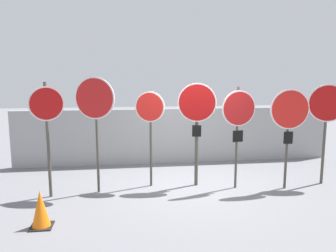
% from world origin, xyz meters
% --- Properties ---
extents(ground_plane, '(40.00, 40.00, 0.00)m').
position_xyz_m(ground_plane, '(0.00, 0.00, 0.00)').
color(ground_plane, slate).
extents(fence_back, '(9.23, 0.12, 1.59)m').
position_xyz_m(fence_back, '(0.00, 2.21, 0.80)').
color(fence_back, gray).
rests_on(fence_back, ground).
extents(stop_sign_0, '(0.67, 0.28, 2.41)m').
position_xyz_m(stop_sign_0, '(-3.07, -0.22, 1.74)').
color(stop_sign_0, '#474238').
rests_on(stop_sign_0, ground).
extents(stop_sign_1, '(0.84, 0.35, 2.51)m').
position_xyz_m(stop_sign_1, '(-2.12, -0.09, 1.92)').
color(stop_sign_1, '#474238').
rests_on(stop_sign_1, ground).
extents(stop_sign_2, '(0.65, 0.29, 2.19)m').
position_xyz_m(stop_sign_2, '(-0.94, 0.19, 1.65)').
color(stop_sign_2, '#474238').
rests_on(stop_sign_2, ground).
extents(stop_sign_3, '(0.86, 0.23, 2.38)m').
position_xyz_m(stop_sign_3, '(0.11, 0.09, 1.69)').
color(stop_sign_3, '#474238').
rests_on(stop_sign_3, ground).
extents(stop_sign_4, '(0.79, 0.16, 2.30)m').
position_xyz_m(stop_sign_4, '(0.98, -0.21, 1.67)').
color(stop_sign_4, '#474238').
rests_on(stop_sign_4, ground).
extents(stop_sign_5, '(0.88, 0.13, 2.25)m').
position_xyz_m(stop_sign_5, '(2.07, -0.40, 1.67)').
color(stop_sign_5, '#474238').
rests_on(stop_sign_5, ground).
extents(stop_sign_6, '(0.83, 0.30, 2.35)m').
position_xyz_m(stop_sign_6, '(3.08, -0.20, 1.75)').
color(stop_sign_6, '#474238').
rests_on(stop_sign_6, ground).
extents(traffic_cone_0, '(0.36, 0.36, 0.64)m').
position_xyz_m(traffic_cone_0, '(-2.95, -1.62, 0.32)').
color(traffic_cone_0, black).
rests_on(traffic_cone_0, ground).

